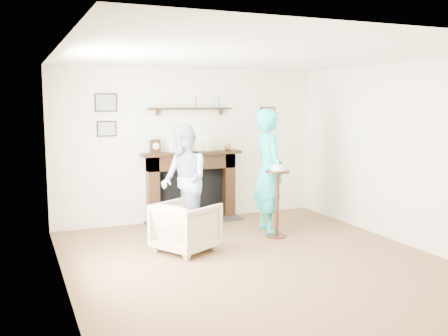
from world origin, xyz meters
The scene contains 6 objects.
ground centered at (0.00, 0.00, 0.00)m, with size 5.00×5.00×0.00m, color brown.
room_shell centered at (0.00, 0.69, 1.62)m, with size 4.54×5.02×2.52m.
armchair centered at (-0.66, 0.79, 0.00)m, with size 0.70×0.73×0.66m, color #BCAC8B.
man centered at (-0.40, 1.60, 0.00)m, with size 0.80×0.62×1.64m, color silver.
woman centered at (0.82, 1.26, 0.00)m, with size 0.68×0.44×1.86m, color #21A8BE.
pedestal_table centered at (0.79, 0.93, 0.69)m, with size 0.35×0.35×1.13m.
Camera 1 is at (-2.71, -5.29, 1.97)m, focal length 40.00 mm.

